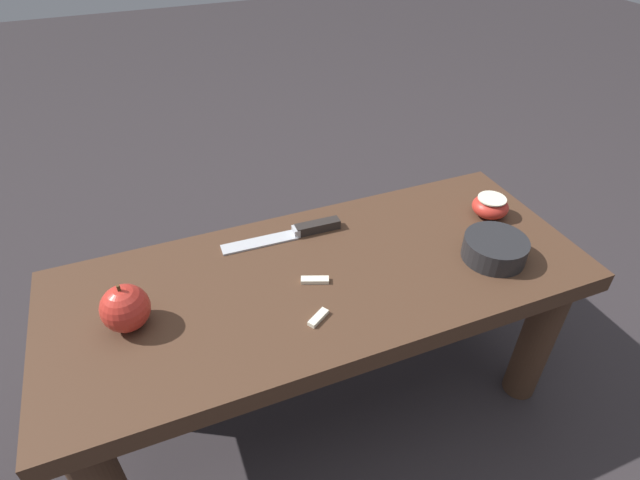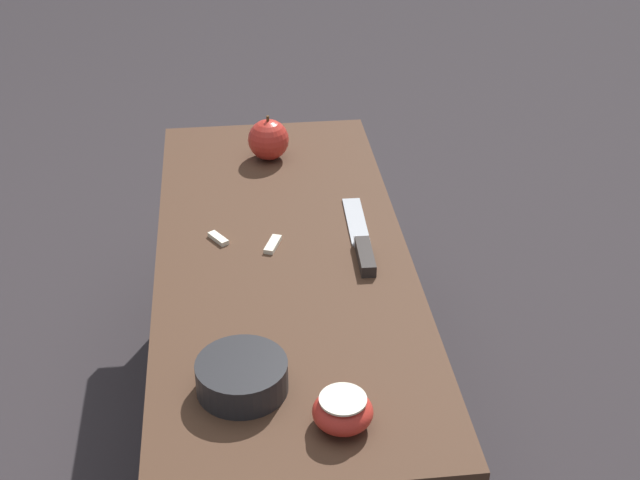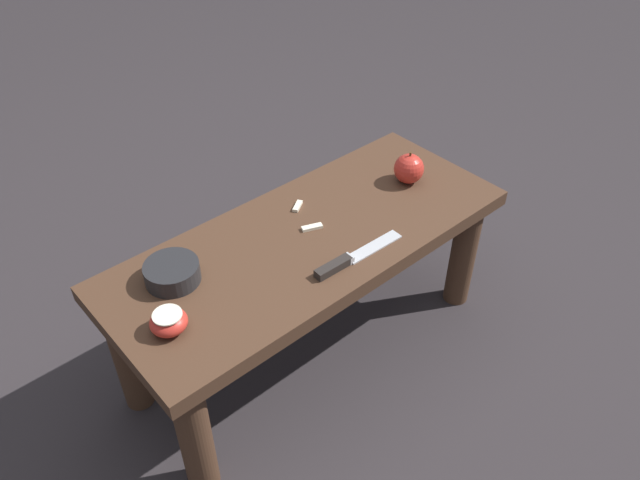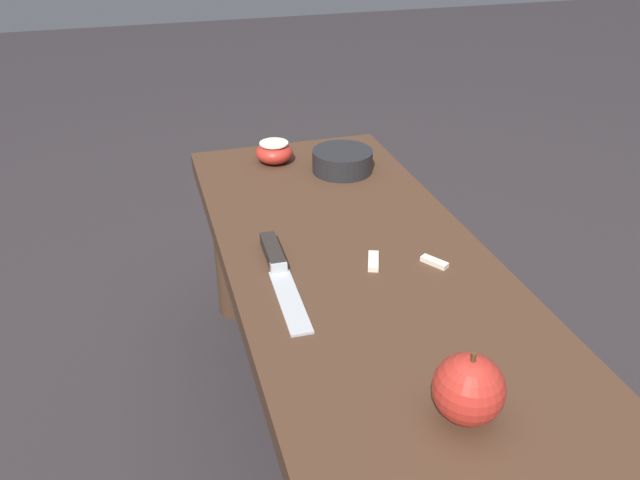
% 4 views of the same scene
% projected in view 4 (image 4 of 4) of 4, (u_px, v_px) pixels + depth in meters
% --- Properties ---
extents(ground_plane, '(8.00, 8.00, 0.00)m').
position_uv_depth(ground_plane, '(353.00, 433.00, 1.19)').
color(ground_plane, '#2D282B').
extents(wooden_bench, '(1.02, 0.42, 0.39)m').
position_uv_depth(wooden_bench, '(358.00, 299.00, 1.03)').
color(wooden_bench, '#472D1E').
rests_on(wooden_bench, ground_plane).
extents(knife, '(0.25, 0.04, 0.02)m').
position_uv_depth(knife, '(278.00, 266.00, 0.95)').
color(knife, '#B7BABF').
rests_on(knife, wooden_bench).
extents(apple_whole, '(0.08, 0.08, 0.09)m').
position_uv_depth(apple_whole, '(466.00, 389.00, 0.68)').
color(apple_whole, red).
rests_on(apple_whole, wooden_bench).
extents(apple_cut, '(0.08, 0.08, 0.04)m').
position_uv_depth(apple_cut, '(274.00, 152.00, 1.31)').
color(apple_cut, red).
rests_on(apple_cut, wooden_bench).
extents(apple_slice_near_knife, '(0.04, 0.04, 0.01)m').
position_uv_depth(apple_slice_near_knife, '(434.00, 262.00, 0.97)').
color(apple_slice_near_knife, silver).
rests_on(apple_slice_near_knife, wooden_bench).
extents(apple_slice_center, '(0.05, 0.03, 0.01)m').
position_uv_depth(apple_slice_center, '(373.00, 261.00, 0.97)').
color(apple_slice_center, silver).
rests_on(apple_slice_center, wooden_bench).
extents(bowl, '(0.12, 0.12, 0.04)m').
position_uv_depth(bowl, '(342.00, 161.00, 1.27)').
color(bowl, '#232326').
rests_on(bowl, wooden_bench).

